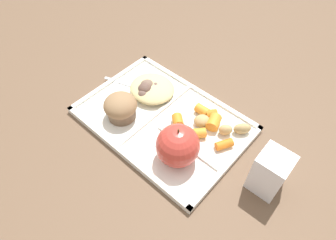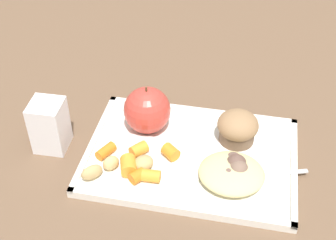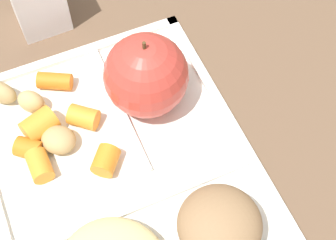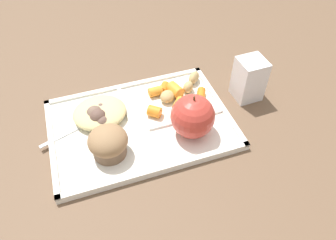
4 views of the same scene
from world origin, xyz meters
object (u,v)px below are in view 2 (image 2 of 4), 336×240
object	(u,v)px
green_apple	(147,110)
plastic_fork	(255,176)
bran_muffin	(238,128)
lunch_tray	(191,156)
milk_carton	(50,125)

from	to	relation	value
green_apple	plastic_fork	xyz separation A→B (m)	(0.21, -0.09, -0.04)
plastic_fork	bran_muffin	bearing A→B (deg)	115.08
lunch_tray	green_apple	size ratio (longest dim) A/B	3.89
bran_muffin	milk_carton	size ratio (longest dim) A/B	0.77
plastic_fork	milk_carton	distance (m)	0.38
lunch_tray	bran_muffin	world-z (taller)	bran_muffin
lunch_tray	milk_carton	world-z (taller)	milk_carton
plastic_fork	green_apple	bearing A→B (deg)	157.49
bran_muffin	milk_carton	distance (m)	0.34
plastic_fork	milk_carton	xyz separation A→B (m)	(-0.38, 0.02, 0.04)
milk_carton	green_apple	bearing A→B (deg)	21.88
green_apple	milk_carton	size ratio (longest dim) A/B	0.98
bran_muffin	lunch_tray	bearing A→B (deg)	-143.86
bran_muffin	green_apple	bearing A→B (deg)	180.00
lunch_tray	green_apple	bearing A→B (deg)	148.86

